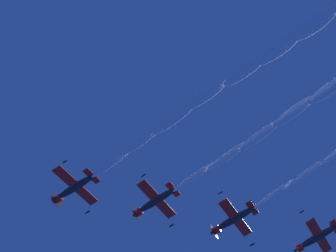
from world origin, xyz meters
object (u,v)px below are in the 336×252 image
at_px(airplane_left_wingman, 155,202).
at_px(airplane_lead, 74,188).
at_px(airplane_right_wingman, 233,220).
at_px(airplane_slot_tail, 316,238).

bearing_deg(airplane_left_wingman, airplane_lead, -174.82).
bearing_deg(airplane_left_wingman, airplane_right_wingman, 7.17).
xyz_separation_m(airplane_lead, airplane_right_wingman, (25.42, 2.75, -0.10)).
bearing_deg(airplane_lead, airplane_left_wingman, 5.18).
relative_size(airplane_left_wingman, airplane_slot_tail, 1.00).
bearing_deg(airplane_slot_tail, airplane_left_wingman, -171.59).
xyz_separation_m(airplane_right_wingman, airplane_slot_tail, (14.24, 2.38, 1.65)).
distance_m(airplane_right_wingman, airplane_slot_tail, 14.53).
relative_size(airplane_lead, airplane_slot_tail, 0.99).
distance_m(airplane_lead, airplane_left_wingman, 12.86).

